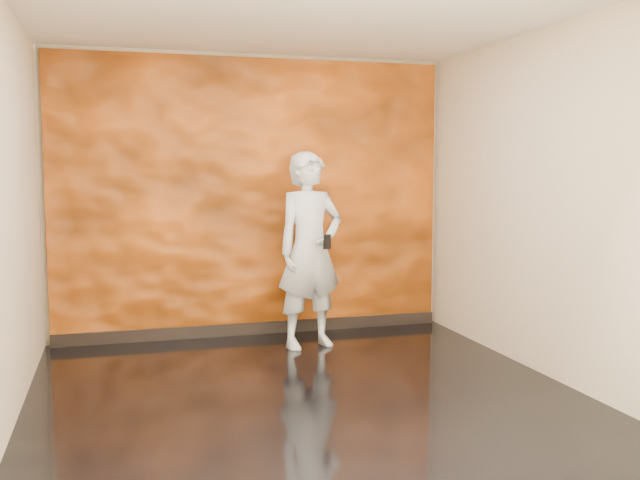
{
  "coord_description": "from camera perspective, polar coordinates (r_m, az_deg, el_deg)",
  "views": [
    {
      "loc": [
        -1.33,
        -5.07,
        1.68
      ],
      "look_at": [
        0.41,
        0.98,
        1.04
      ],
      "focal_mm": 40.0,
      "sensor_mm": 36.0,
      "label": 1
    }
  ],
  "objects": [
    {
      "name": "feature_wall",
      "position": [
        7.16,
        -5.38,
        3.38
      ],
      "size": [
        3.9,
        0.06,
        2.75
      ],
      "primitive_type": "cube",
      "color": "orange",
      "rests_on": "ground"
    },
    {
      "name": "phone",
      "position": [
        6.4,
        0.57,
        -0.14
      ],
      "size": [
        0.07,
        0.03,
        0.13
      ],
      "primitive_type": "cube",
      "rotation": [
        0.0,
        0.0,
        0.26
      ],
      "color": "black",
      "rests_on": "man"
    },
    {
      "name": "room",
      "position": [
        5.24,
        -1.38,
        2.73
      ],
      "size": [
        4.02,
        4.02,
        2.81
      ],
      "color": "black",
      "rests_on": "ground"
    },
    {
      "name": "baseboard",
      "position": [
        7.29,
        -5.22,
        -7.05
      ],
      "size": [
        3.9,
        0.04,
        0.12
      ],
      "primitive_type": "cube",
      "color": "black",
      "rests_on": "ground"
    },
    {
      "name": "man",
      "position": [
        6.64,
        -0.8,
        -0.82
      ],
      "size": [
        0.76,
        0.59,
        1.83
      ],
      "primitive_type": "imported",
      "rotation": [
        0.0,
        0.0,
        0.25
      ],
      "color": "#A5ADB7",
      "rests_on": "ground"
    }
  ]
}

